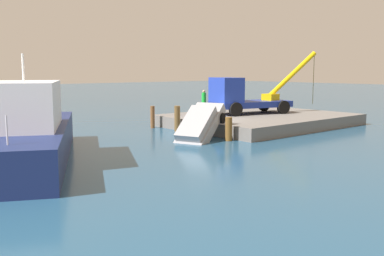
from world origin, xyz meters
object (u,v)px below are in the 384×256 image
(dock_worker, at_px, (204,101))
(moored_yacht, at_px, (34,139))
(salvaged_car, at_px, (197,130))
(crane_truck, at_px, (243,97))

(dock_worker, distance_m, moored_yacht, 15.44)
(dock_worker, xyz_separation_m, salvaged_car, (6.29, 6.44, -1.06))
(crane_truck, height_order, dock_worker, crane_truck)
(crane_truck, height_order, salvaged_car, crane_truck)
(dock_worker, bearing_deg, moored_yacht, 15.26)
(crane_truck, bearing_deg, salvaged_car, 25.29)
(salvaged_car, bearing_deg, moored_yacht, -15.53)
(dock_worker, bearing_deg, salvaged_car, 45.67)
(dock_worker, height_order, salvaged_car, dock_worker)
(salvaged_car, bearing_deg, crane_truck, -154.71)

